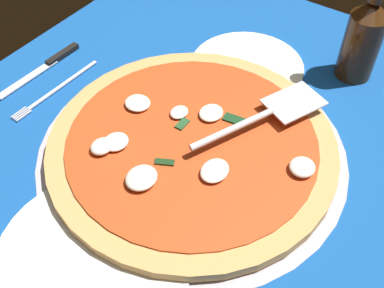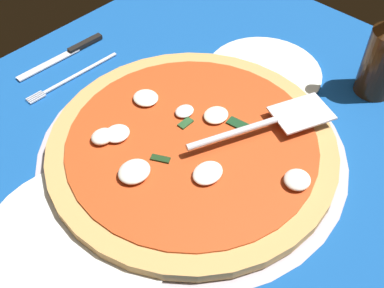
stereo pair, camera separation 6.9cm
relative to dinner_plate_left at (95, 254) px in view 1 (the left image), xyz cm
name	(u,v)px [view 1 (the left image)]	position (x,y,z in cm)	size (l,w,h in cm)	color
ground_plane	(229,159)	(23.40, -5.31, -0.90)	(91.69, 91.69, 0.80)	#134B98
pizza_pan	(192,151)	(21.03, -0.19, -0.04)	(45.93, 45.93, 0.93)	#B6AEB7
dinner_plate_left	(95,254)	(0.00, 0.00, 0.00)	(24.98, 24.98, 1.00)	white
dinner_plate_right	(247,67)	(42.90, 3.00, 0.00)	(20.02, 20.02, 1.00)	white
pizza	(191,144)	(20.93, -0.16, 1.40)	(42.55, 42.55, 3.28)	tan
pizza_server	(266,114)	(30.20, -7.18, 4.03)	(22.33, 12.50, 1.00)	silver
place_setting_far	(52,78)	(21.12, 29.46, -0.15)	(19.85, 14.22, 1.40)	white
beer_bottle	(364,36)	(51.78, -13.07, 7.74)	(6.22, 6.22, 22.95)	#3A200D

